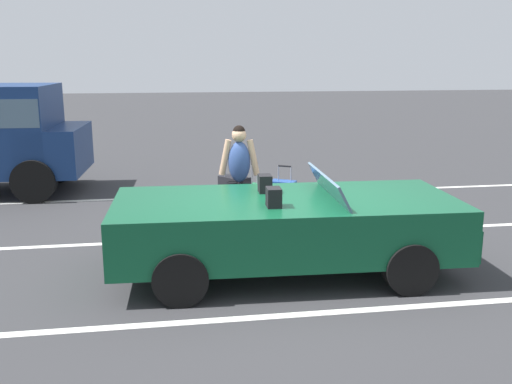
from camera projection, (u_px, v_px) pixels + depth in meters
name	position (u px, v px, depth m)	size (l,w,h in m)	color
ground_plane	(285.00, 272.00, 7.07)	(80.00, 80.00, 0.00)	#333335
lot_line_near	(309.00, 314.00, 5.91)	(18.00, 0.12, 0.01)	silver
lot_line_mid	(265.00, 236.00, 8.51)	(18.00, 0.12, 0.01)	silver
lot_line_far	(241.00, 195.00, 11.10)	(18.00, 0.12, 0.01)	silver
convertible_car	(302.00, 226.00, 6.96)	(4.20, 1.95, 1.24)	#0F4C2D
suitcase_large_black	(235.00, 199.00, 9.22)	(0.51, 0.55, 1.05)	black
suitcase_medium_bright	(283.00, 199.00, 9.48)	(0.47, 0.41, 0.87)	#1E479E
suitcase_small_carryon	(252.00, 199.00, 9.74)	(0.37, 0.39, 0.87)	#19723F
traveler_person	(239.00, 175.00, 8.33)	(0.61, 0.28, 1.65)	black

